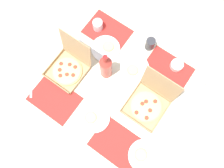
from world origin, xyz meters
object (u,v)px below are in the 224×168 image
pizza_box_corner_right (149,102)px  condiment_bowl (177,65)px  plate_near_right (144,156)px  cup_clear_left (150,44)px  soda_bottle (106,67)px  pizza_box_edge_far (69,66)px  cup_red (205,80)px  cup_spare (98,25)px  plate_far_left (134,68)px  plate_middle (94,118)px  plate_near_left (106,49)px

pizza_box_corner_right → condiment_bowl: (0.02, 0.38, -0.03)m
plate_near_right → cup_clear_left: size_ratio=2.13×
soda_bottle → pizza_box_edge_far: bearing=-152.2°
pizza_box_edge_far → cup_red: size_ratio=3.59×
pizza_box_edge_far → cup_red: (0.91, 0.50, -0.00)m
plate_near_right → cup_spare: bearing=143.7°
plate_far_left → condiment_bowl: bearing=38.4°
plate_middle → plate_near_left: bearing=116.6°
plate_near_left → cup_red: size_ratio=2.73×
plate_middle → cup_clear_left: size_ratio=2.07×
pizza_box_edge_far → cup_clear_left: bearing=51.3°
plate_far_left → cup_red: 0.54m
plate_middle → plate_far_left: bearing=86.7°
pizza_box_corner_right → cup_spare: pizza_box_corner_right is taller
plate_near_right → cup_red: (0.07, 0.72, 0.03)m
pizza_box_edge_far → cup_clear_left: 0.66m
cup_red → pizza_box_corner_right: bearing=-123.7°
plate_near_right → cup_red: 0.72m
pizza_box_edge_far → plate_middle: bearing=-27.6°
soda_bottle → cup_spare: 0.41m
pizza_box_edge_far → cup_red: 1.04m
plate_near_right → plate_near_left: bearing=143.6°
plate_near_left → cup_spare: cup_spare is taller
pizza_box_edge_far → plate_far_left: pizza_box_edge_far is taller
plate_near_right → soda_bottle: soda_bottle is taller
plate_middle → cup_clear_left: (0.02, 0.71, 0.05)m
plate_far_left → soda_bottle: bearing=-136.1°
pizza_box_edge_far → condiment_bowl: pizza_box_edge_far is taller
plate_near_left → plate_middle: size_ratio=1.03×
pizza_box_corner_right → cup_clear_left: pizza_box_corner_right is taller
plate_middle → soda_bottle: soda_bottle is taller
pizza_box_edge_far → cup_spare: size_ratio=3.44×
cup_clear_left → cup_spare: size_ratio=1.23×
pizza_box_corner_right → plate_far_left: size_ratio=1.39×
cup_spare → condiment_bowl: 0.70m
cup_clear_left → condiment_bowl: 0.27m
plate_near_right → pizza_box_edge_far: bearing=165.4°
cup_red → condiment_bowl: bearing=-178.3°
plate_near_left → cup_clear_left: (0.27, 0.22, 0.05)m
plate_far_left → plate_near_right: size_ratio=0.97×
plate_near_left → plate_middle: same height
plate_near_left → cup_red: cup_red is taller
pizza_box_edge_far → plate_middle: (0.39, -0.20, -0.04)m
plate_far_left → cup_clear_left: (-0.00, 0.22, 0.05)m
plate_far_left → plate_near_left: (-0.28, 0.01, -0.00)m
soda_bottle → cup_red: (0.65, 0.37, -0.09)m
soda_bottle → condiment_bowl: size_ratio=3.27×
cup_clear_left → plate_near_right: bearing=-59.8°
plate_near_left → cup_clear_left: 0.35m
plate_far_left → plate_near_right: bearing=-50.4°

